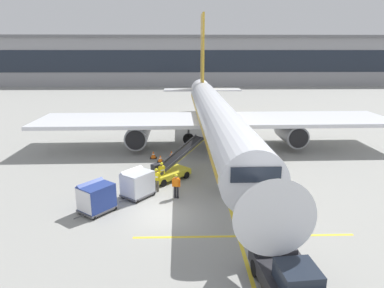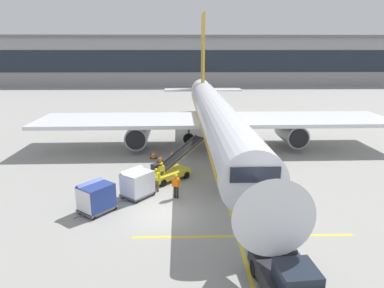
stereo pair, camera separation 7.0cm
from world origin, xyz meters
The scene contains 15 objects.
ground_plane centered at (0.00, 0.00, 0.00)m, with size 600.00×600.00×0.00m, color gray.
parked_airplane centered at (4.46, 15.40, 3.32)m, with size 35.86×45.36×14.94m.
belt_loader centered at (0.25, 6.13, 0.86)m, with size 4.71×4.60×2.95m.
baggage_cart_lead centered at (-1.95, 2.84, 1.00)m, with size 2.50×2.63×1.91m.
baggage_cart_second centered at (-4.18, 0.59, 1.00)m, with size 2.50×2.63×1.91m.
pushback_tug centered at (5.47, -7.31, 0.83)m, with size 2.51×4.58×1.83m.
ground_crew_by_loader centered at (0.73, 2.52, 1.00)m, with size 0.56×0.31×1.74m.
ground_crew_by_carts centered at (-0.68, 3.66, 1.00)m, with size 0.55×0.34×1.74m.
ground_crew_marshaller centered at (-0.38, 5.03, 1.00)m, with size 0.50×0.40×1.74m.
safety_cone_engine_keepout centered at (0.12, 11.72, 0.32)m, with size 0.58×0.58×0.66m.
safety_cone_wingtip centered at (-1.57, 11.52, 0.34)m, with size 0.62×0.62×0.70m.
safety_cone_nose_mark centered at (-0.85, 10.40, 0.31)m, with size 0.56×0.56×0.64m.
apron_guidance_line_lead_in centered at (4.18, 14.50, 0.00)m, with size 0.20×110.00×0.01m.
apron_guidance_line_stop_bar centered at (4.47, -2.59, 0.00)m, with size 12.00×0.20×0.01m.
terminal_building centered at (8.98, 88.21, 6.85)m, with size 134.81×22.21×13.80m.
Camera 1 is at (1.22, -19.13, 9.70)m, focal length 32.17 mm.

